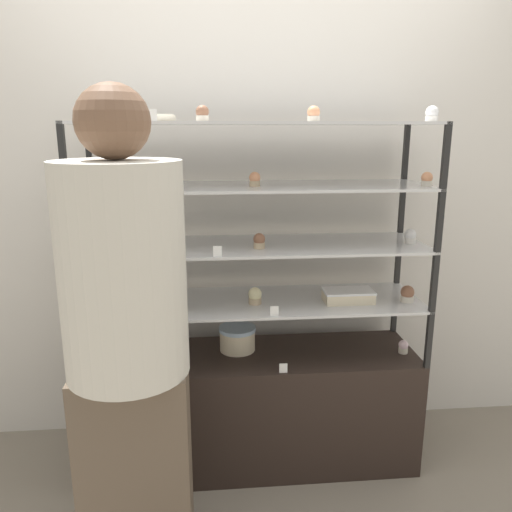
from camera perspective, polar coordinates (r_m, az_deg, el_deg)
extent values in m
plane|color=gray|center=(2.73, 0.00, -21.98)|extent=(20.00, 20.00, 0.00)
cube|color=silver|center=(2.60, -0.76, 7.23)|extent=(8.00, 0.05, 2.60)
cube|color=black|center=(2.58, 0.00, -16.85)|extent=(1.54, 0.45, 0.57)
cube|color=black|center=(2.64, -17.18, -6.64)|extent=(0.02, 0.02, 0.27)
cube|color=black|center=(2.75, 15.56, -5.65)|extent=(0.02, 0.02, 0.27)
cube|color=black|center=(2.25, -19.35, -10.44)|extent=(0.02, 0.02, 0.27)
cube|color=black|center=(2.39, 19.16, -9.02)|extent=(0.02, 0.02, 0.27)
cube|color=silver|center=(2.34, 0.00, -5.26)|extent=(1.54, 0.45, 0.01)
cube|color=black|center=(2.56, -17.62, -0.98)|extent=(0.02, 0.02, 0.27)
cube|color=black|center=(2.67, 15.94, -0.21)|extent=(0.02, 0.02, 0.27)
cube|color=black|center=(2.16, -19.93, -3.91)|extent=(0.02, 0.02, 0.27)
cube|color=black|center=(2.30, 19.69, -2.82)|extent=(0.02, 0.02, 0.27)
cube|color=silver|center=(2.27, 0.00, 1.17)|extent=(1.54, 0.45, 0.01)
cube|color=black|center=(2.50, -18.08, 4.99)|extent=(0.02, 0.02, 0.27)
cube|color=black|center=(2.62, 16.34, 5.51)|extent=(0.02, 0.02, 0.27)
cube|color=black|center=(2.10, -20.54, 3.12)|extent=(0.02, 0.02, 0.27)
cube|color=black|center=(2.24, 20.26, 3.80)|extent=(0.02, 0.02, 0.27)
cube|color=silver|center=(2.22, 0.00, 7.96)|extent=(1.54, 0.45, 0.01)
cube|color=black|center=(2.48, -18.56, 11.15)|extent=(0.02, 0.02, 0.27)
cube|color=black|center=(2.60, 16.76, 11.38)|extent=(0.02, 0.02, 0.27)
cube|color=black|center=(2.07, -21.19, 10.47)|extent=(0.02, 0.02, 0.27)
cube|color=black|center=(2.21, 20.87, 10.68)|extent=(0.02, 0.02, 0.27)
cube|color=silver|center=(2.21, 0.00, 14.92)|extent=(1.54, 0.45, 0.01)
cylinder|color=beige|center=(2.46, -2.13, -9.59)|extent=(0.17, 0.17, 0.10)
cylinder|color=silver|center=(2.44, -2.14, -8.31)|extent=(0.18, 0.18, 0.02)
cube|color=beige|center=(2.36, 10.49, -4.60)|extent=(0.23, 0.12, 0.05)
cube|color=white|center=(2.35, 10.52, -3.96)|extent=(0.23, 0.13, 0.01)
cylinder|color=white|center=(2.41, -17.52, -11.74)|extent=(0.04, 0.04, 0.03)
sphere|color=white|center=(2.40, -17.57, -11.16)|extent=(0.05, 0.05, 0.05)
cylinder|color=beige|center=(2.55, 16.46, -10.27)|extent=(0.04, 0.04, 0.03)
sphere|color=silver|center=(2.54, 16.50, -9.71)|extent=(0.05, 0.05, 0.05)
cube|color=white|center=(2.26, 3.14, -12.68)|extent=(0.04, 0.00, 0.04)
cylinder|color=beige|center=(2.31, -17.76, -5.70)|extent=(0.06, 0.06, 0.03)
sphere|color=silver|center=(2.30, -17.82, -4.95)|extent=(0.06, 0.06, 0.06)
cylinder|color=#CCB28C|center=(2.23, -8.64, -5.90)|extent=(0.06, 0.06, 0.03)
sphere|color=silver|center=(2.22, -8.67, -5.13)|extent=(0.06, 0.06, 0.06)
cylinder|color=#CCB28C|center=(2.30, -0.12, -5.12)|extent=(0.06, 0.06, 0.03)
sphere|color=#F4EAB2|center=(2.29, -0.12, -4.37)|extent=(0.06, 0.06, 0.06)
cylinder|color=beige|center=(2.43, 16.87, -4.68)|extent=(0.06, 0.06, 0.03)
sphere|color=#8C5B42|center=(2.42, 16.92, -3.97)|extent=(0.06, 0.06, 0.06)
cube|color=white|center=(2.15, 2.11, -6.31)|extent=(0.04, 0.00, 0.04)
cylinder|color=beige|center=(2.26, -18.29, 0.90)|extent=(0.05, 0.05, 0.03)
sphere|color=silver|center=(2.25, -18.35, 1.59)|extent=(0.05, 0.05, 0.05)
cylinder|color=#CCB28C|center=(2.19, 0.37, 1.24)|extent=(0.05, 0.05, 0.03)
sphere|color=#8C5B42|center=(2.19, 0.37, 1.95)|extent=(0.05, 0.05, 0.05)
cylinder|color=white|center=(2.39, 17.19, 1.71)|extent=(0.05, 0.05, 0.03)
sphere|color=white|center=(2.39, 17.24, 2.36)|extent=(0.05, 0.05, 0.05)
cube|color=white|center=(2.05, -4.42, 0.55)|extent=(0.04, 0.00, 0.04)
cylinder|color=beige|center=(2.15, -19.46, 7.45)|extent=(0.05, 0.05, 0.02)
sphere|color=#8C5B42|center=(2.15, -19.52, 8.12)|extent=(0.05, 0.05, 0.05)
cylinder|color=#CCB28C|center=(2.17, -0.14, 8.29)|extent=(0.05, 0.05, 0.02)
sphere|color=#E5996B|center=(2.17, -0.14, 8.96)|extent=(0.05, 0.05, 0.05)
cylinder|color=beige|center=(2.29, 18.91, 7.86)|extent=(0.05, 0.05, 0.02)
sphere|color=#E5996B|center=(2.29, 18.96, 8.49)|extent=(0.05, 0.05, 0.05)
cube|color=white|center=(2.01, -9.02, 7.94)|extent=(0.04, 0.00, 0.04)
cylinder|color=beige|center=(2.16, -19.42, 14.64)|extent=(0.05, 0.05, 0.02)
sphere|color=#E5996B|center=(2.16, -19.47, 15.34)|extent=(0.05, 0.05, 0.05)
cylinder|color=beige|center=(2.12, -6.14, 15.36)|extent=(0.05, 0.05, 0.02)
sphere|color=#8C5B42|center=(2.12, -6.16, 16.08)|extent=(0.05, 0.05, 0.05)
cylinder|color=beige|center=(2.17, 6.59, 15.31)|extent=(0.05, 0.05, 0.02)
sphere|color=#E5996B|center=(2.18, 6.61, 16.01)|extent=(0.05, 0.05, 0.05)
cylinder|color=white|center=(2.28, 19.42, 14.57)|extent=(0.05, 0.05, 0.02)
sphere|color=white|center=(2.28, 19.48, 15.24)|extent=(0.05, 0.05, 0.05)
cube|color=white|center=(2.01, -11.79, 15.51)|extent=(0.04, 0.00, 0.04)
torus|color=#EFE5CC|center=(2.26, -10.79, 15.23)|extent=(0.13, 0.13, 0.03)
cube|color=brown|center=(2.02, -13.49, -23.02)|extent=(0.39, 0.21, 0.82)
cylinder|color=beige|center=(1.67, -14.97, -1.68)|extent=(0.41, 0.41, 0.71)
sphere|color=brown|center=(1.62, -16.06, 14.57)|extent=(0.23, 0.23, 0.23)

